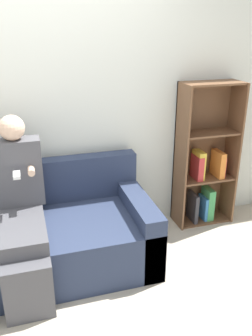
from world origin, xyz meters
TOP-DOWN VIEW (x-y plane):
  - ground_plane at (0.00, 0.00)m, footprint 14.00×14.00m
  - back_wall at (0.00, 1.01)m, footprint 10.00×0.06m
  - couch at (-0.15, 0.53)m, footprint 2.06×0.88m
  - adult_seated at (-0.13, 0.46)m, footprint 0.38×0.85m
  - bookshelf at (1.60, 0.86)m, footprint 0.56×0.28m

SIDE VIEW (x-z plane):
  - ground_plane at x=0.00m, z-range 0.00..0.00m
  - couch at x=-0.15m, z-range -0.14..0.66m
  - bookshelf at x=1.60m, z-range -0.10..1.28m
  - adult_seated at x=-0.13m, z-range 0.00..1.24m
  - back_wall at x=0.00m, z-range 0.00..2.55m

